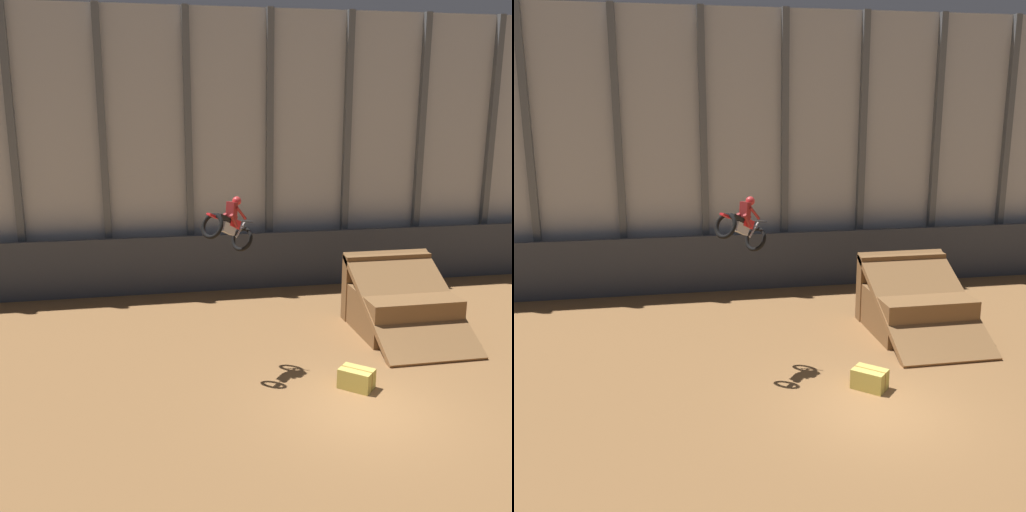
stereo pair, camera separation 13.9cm
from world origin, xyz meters
The scene contains 6 objects.
ground_plane centered at (0.00, 0.00, 0.00)m, with size 60.00×60.00×0.00m, color olive.
arena_back_wall centered at (0.00, 11.87, 5.68)m, with size 32.00×0.40×11.36m.
lower_barrier centered at (0.00, 10.97, 1.19)m, with size 31.36×0.20×2.38m.
dirt_ramp centered at (3.22, 5.30, 0.87)m, with size 3.18×4.59×2.55m.
rider_bike_solo centered at (-2.97, 3.19, 4.30)m, with size 1.74×1.66×1.66m.
hay_bale_trackside centered at (0.20, 1.19, 0.28)m, with size 1.07×1.05×0.57m.
Camera 1 is at (-5.35, -13.08, 7.48)m, focal length 42.00 mm.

